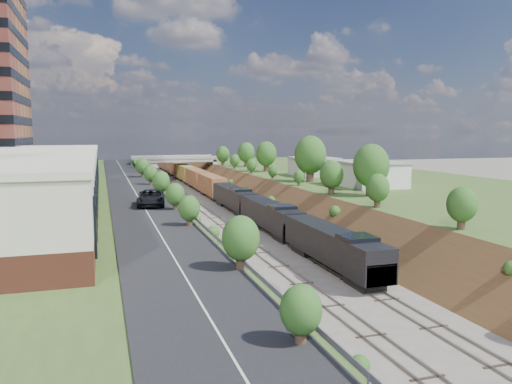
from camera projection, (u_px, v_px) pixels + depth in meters
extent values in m
plane|color=#6B665B|center=(458.00, 368.00, 30.38)|extent=(400.00, 400.00, 0.00)
cube|color=#3B5824|center=(17.00, 209.00, 77.20)|extent=(44.00, 180.00, 5.00)
cube|color=#3B5824|center=(390.00, 193.00, 96.70)|extent=(44.00, 180.00, 5.00)
cube|color=brown|center=(161.00, 217.00, 84.00)|extent=(10.00, 180.00, 10.00)
cube|color=brown|center=(284.00, 211.00, 90.50)|extent=(10.00, 180.00, 10.00)
cube|color=gray|center=(210.00, 214.00, 86.47)|extent=(1.58, 180.00, 0.18)
cube|color=gray|center=(239.00, 213.00, 88.01)|extent=(1.58, 180.00, 0.18)
cube|color=black|center=(133.00, 188.00, 82.07)|extent=(8.00, 180.00, 0.10)
cube|color=#99999E|center=(158.00, 185.00, 83.22)|extent=(0.06, 171.00, 0.30)
cube|color=brown|center=(33.00, 204.00, 57.40)|extent=(14.00, 62.00, 2.20)
cube|color=beige|center=(32.00, 176.00, 57.01)|extent=(14.00, 62.00, 4.30)
cube|color=beige|center=(31.00, 155.00, 56.72)|extent=(14.30, 62.30, 0.50)
cube|color=gray|center=(134.00, 171.00, 142.25)|extent=(1.50, 8.00, 6.20)
cube|color=gray|center=(213.00, 170.00, 149.04)|extent=(1.50, 8.00, 6.20)
cube|color=gray|center=(174.00, 160.00, 145.27)|extent=(24.00, 8.00, 1.00)
cube|color=gray|center=(176.00, 158.00, 141.39)|extent=(24.00, 0.30, 0.80)
cube|color=gray|center=(172.00, 156.00, 148.97)|extent=(24.00, 0.30, 0.80)
cube|color=silver|center=(368.00, 175.00, 85.77)|extent=(9.00, 12.00, 4.00)
cube|color=silver|center=(313.00, 167.00, 106.50)|extent=(8.00, 10.00, 3.60)
cylinder|color=#473323|center=(370.00, 187.00, 72.56)|extent=(1.30, 1.30, 2.62)
ellipsoid|color=#2E5F21|center=(371.00, 166.00, 72.18)|extent=(5.25, 5.25, 6.30)
cylinder|color=#473323|center=(202.00, 228.00, 45.18)|extent=(0.66, 0.66, 1.22)
ellipsoid|color=#2E5F21|center=(202.00, 212.00, 45.00)|extent=(2.45, 2.45, 2.94)
cube|color=black|center=(364.00, 282.00, 46.31)|extent=(2.40, 4.00, 0.90)
cube|color=black|center=(332.00, 244.00, 52.47)|extent=(3.25, 19.52, 3.25)
cube|color=black|center=(373.00, 272.00, 44.73)|extent=(2.99, 3.00, 1.80)
cube|color=silver|center=(373.00, 261.00, 44.61)|extent=(2.99, 3.00, 0.15)
cube|color=black|center=(357.00, 240.00, 47.30)|extent=(3.19, 3.10, 0.90)
cube|color=black|center=(269.00, 214.00, 71.92)|extent=(3.25, 19.52, 3.25)
cube|color=black|center=(233.00, 197.00, 91.37)|extent=(3.25, 19.52, 3.25)
cube|color=brown|center=(181.00, 170.00, 150.62)|extent=(3.25, 103.60, 3.90)
imported|color=black|center=(151.00, 198.00, 62.47)|extent=(4.12, 7.52, 2.00)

